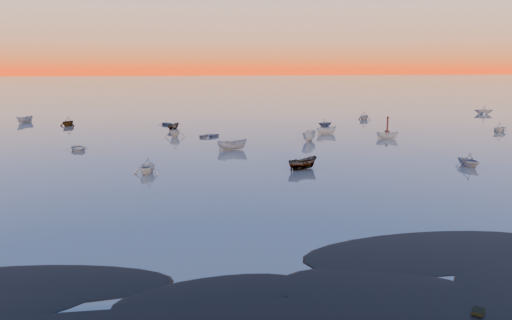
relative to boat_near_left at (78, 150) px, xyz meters
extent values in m
plane|color=slate|center=(24.73, 56.60, 0.00)|extent=(600.00, 600.00, 0.00)
imported|color=silver|center=(0.00, 0.00, 0.00)|extent=(4.22, 2.91, 0.98)
imported|color=gray|center=(20.82, -2.66, 0.00)|extent=(2.17, 4.30, 1.43)
imported|color=gray|center=(46.75, -17.27, 0.00)|extent=(3.77, 2.32, 1.23)
cylinder|color=#41150E|center=(48.91, 11.54, 0.04)|extent=(0.81, 0.81, 0.27)
cylinder|color=#41150E|center=(48.91, 11.54, 1.17)|extent=(0.29, 0.29, 2.34)
cone|color=#41150E|center=(48.91, 11.54, 2.56)|extent=(0.54, 0.54, 0.45)
camera|label=1|loc=(14.69, -69.53, 11.91)|focal=35.00mm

